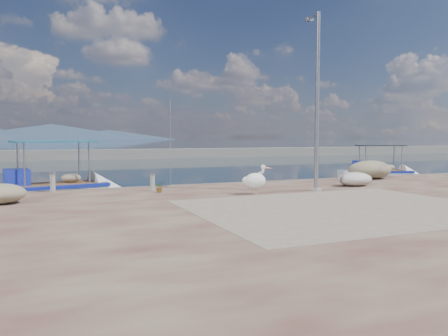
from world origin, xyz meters
TOP-DOWN VIEW (x-y plane):
  - ground at (0.00, 0.00)m, footprint 1400.00×1400.00m
  - quay at (0.00, -6.00)m, footprint 44.00×22.00m
  - quay_patch at (1.00, -3.00)m, footprint 9.00×7.00m
  - breakwater at (-0.00, 40.00)m, footprint 120.00×2.20m
  - mountains at (4.39, 650.00)m, footprint 370.00×280.00m
  - boat_left at (-6.88, 6.91)m, footprint 6.33×3.18m
  - boat_right at (12.89, 8.38)m, footprint 5.46×3.62m
  - pelican at (0.03, 0.86)m, footprint 1.17×0.72m
  - lamp_post at (2.72, 0.86)m, footprint 0.44×0.96m
  - bollard_near at (-3.27, 3.42)m, footprint 0.23×0.23m
  - bollard_far at (-6.94, 4.60)m, footprint 0.26×0.26m
  - potted_plant at (-3.14, 2.78)m, footprint 0.41×0.37m
  - net_pile_c at (8.27, 4.02)m, footprint 2.40×1.72m
  - net_pile_d at (5.35, 1.68)m, footprint 1.60×1.20m

SIDE VIEW (x-z plane):
  - ground at x=0.00m, z-range 0.00..0.00m
  - boat_right at x=12.89m, z-range -1.06..1.45m
  - boat_left at x=-6.88m, z-range -1.23..1.68m
  - quay at x=0.00m, z-range 0.00..0.50m
  - quay_patch at x=1.00m, z-range 0.50..0.51m
  - breakwater at x=0.00m, z-range -3.15..4.35m
  - potted_plant at x=-3.14m, z-range 0.50..0.91m
  - net_pile_d at x=5.35m, z-range 0.50..1.10m
  - bollard_near at x=-3.27m, z-range 0.53..1.24m
  - bollard_far at x=-6.94m, z-range 0.53..1.31m
  - net_pile_c at x=8.27m, z-range 0.50..1.44m
  - pelican at x=0.03m, z-range 0.47..1.58m
  - lamp_post at x=2.72m, z-range 0.30..7.30m
  - mountains at x=4.39m, z-range -1.49..20.51m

